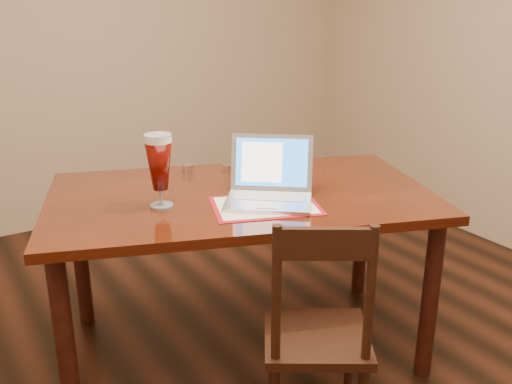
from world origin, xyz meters
TOP-DOWN VIEW (x-y plane):
  - dining_table at (0.11, 0.44)m, footprint 1.92×1.47m
  - dining_chair at (0.07, -0.21)m, footprint 0.53×0.53m

SIDE VIEW (x-z plane):
  - dining_chair at x=0.07m, z-range -0.03..0.90m
  - dining_table at x=0.11m, z-range 0.16..1.27m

